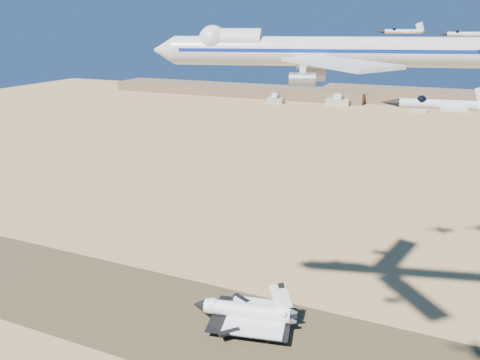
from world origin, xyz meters
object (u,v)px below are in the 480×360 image
at_px(crew_c, 272,337).
at_px(chase_jet_c, 402,31).
at_px(chase_jet_a, 441,104).
at_px(crew_b, 255,335).
at_px(crew_a, 268,341).
at_px(chase_jet_d, 466,34).
at_px(carrier_747, 313,51).
at_px(shuttle, 246,312).

height_order(crew_c, chase_jet_c, chase_jet_c).
height_order(chase_jet_a, chase_jet_c, chase_jet_c).
bearing_deg(crew_b, chase_jet_c, -59.04).
distance_m(crew_a, crew_c, 2.43).
height_order(chase_jet_a, chase_jet_d, chase_jet_d).
bearing_deg(crew_b, carrier_747, -133.58).
xyz_separation_m(carrier_747, chase_jet_d, (35.21, 60.22, 3.27)).
relative_size(shuttle, crew_c, 20.13).
relative_size(crew_b, chase_jet_a, 0.10).
distance_m(crew_b, crew_c, 5.63).
bearing_deg(chase_jet_a, crew_a, 126.46).
bearing_deg(chase_jet_c, crew_c, -141.02).
relative_size(shuttle, chase_jet_a, 2.24).
bearing_deg(crew_a, shuttle, 41.29).
height_order(crew_a, chase_jet_a, chase_jet_a).
xyz_separation_m(crew_b, crew_c, (5.51, 1.12, 0.13)).
bearing_deg(carrier_747, shuttle, 136.72).
xyz_separation_m(crew_c, chase_jet_d, (46.56, 52.23, 95.48)).
bearing_deg(chase_jet_a, crew_c, 124.57).
xyz_separation_m(shuttle, chase_jet_c, (38.69, 37.29, 92.46)).
bearing_deg(crew_c, chase_jet_c, -91.90).
relative_size(carrier_747, chase_jet_c, 6.16).
height_order(crew_b, chase_jet_a, chase_jet_a).
relative_size(crew_c, chase_jet_c, 0.13).
bearing_deg(chase_jet_a, shuttle, 128.71).
bearing_deg(chase_jet_c, shuttle, -153.67).
distance_m(crew_a, chase_jet_d, 119.62).
xyz_separation_m(carrier_747, chase_jet_c, (16.19, 49.77, 4.13)).
bearing_deg(shuttle, chase_jet_c, 32.56).
relative_size(shuttle, carrier_747, 0.41).
xyz_separation_m(carrier_747, chase_jet_a, (30.43, -38.75, -5.26)).
bearing_deg(crew_c, crew_a, 106.79).
distance_m(shuttle, chase_jet_d, 118.33).
bearing_deg(shuttle, crew_a, -44.40).
relative_size(crew_a, crew_b, 1.23).
bearing_deg(carrier_747, chase_jet_d, 45.42).
relative_size(carrier_747, crew_c, 49.22).
xyz_separation_m(shuttle, crew_b, (5.63, -5.61, -3.99)).
bearing_deg(crew_c, shuttle, 9.56).
xyz_separation_m(carrier_747, crew_a, (-11.97, 5.64, -92.15)).
height_order(crew_b, crew_c, crew_c).
bearing_deg(crew_a, chase_jet_c, -48.24).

